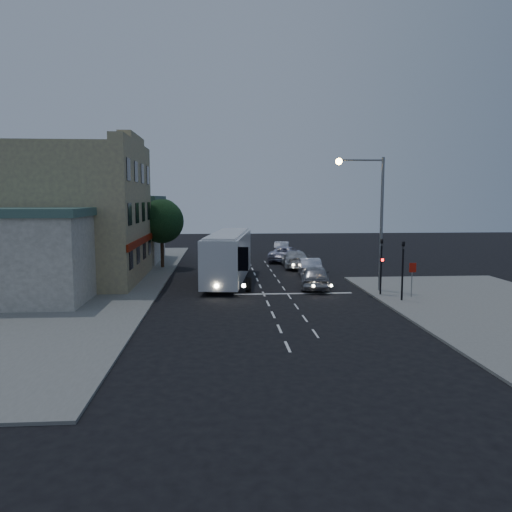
{
  "coord_description": "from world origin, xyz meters",
  "views": [
    {
      "loc": [
        -2.85,
        -30.82,
        6.38
      ],
      "look_at": [
        -0.29,
        5.26,
        2.2
      ],
      "focal_mm": 35.0,
      "sensor_mm": 36.0,
      "label": 1
    }
  ],
  "objects": [
    {
      "name": "car_extra",
      "position": [
        4.12,
        25.54,
        0.75
      ],
      "size": [
        2.29,
        4.76,
        1.5
      ],
      "primitive_type": "imported",
      "rotation": [
        0.0,
        0.0,
        2.98
      ],
      "color": "silver",
      "rests_on": "ground"
    },
    {
      "name": "main_building",
      "position": [
        -13.96,
        8.0,
        5.16
      ],
      "size": [
        10.12,
        12.0,
        11.0
      ],
      "color": "#807157",
      "rests_on": "sidewalk_far"
    },
    {
      "name": "ground",
      "position": [
        0.0,
        0.0,
        0.0
      ],
      "size": [
        120.0,
        120.0,
        0.0
      ],
      "primitive_type": "plane",
      "color": "black"
    },
    {
      "name": "car_sedan_a",
      "position": [
        4.41,
        9.34,
        0.77
      ],
      "size": [
        2.0,
        4.8,
        1.54
      ],
      "primitive_type": "imported",
      "rotation": [
        0.0,
        0.0,
        3.06
      ],
      "color": "silver",
      "rests_on": "ground"
    },
    {
      "name": "tour_bus",
      "position": [
        -2.27,
        7.17,
        2.06
      ],
      "size": [
        4.12,
        12.65,
        3.8
      ],
      "rotation": [
        0.0,
        0.0,
        -0.13
      ],
      "color": "silver",
      "rests_on": "ground"
    },
    {
      "name": "street_tree",
      "position": [
        -8.21,
        15.02,
        4.5
      ],
      "size": [
        4.0,
        4.0,
        6.2
      ],
      "color": "black",
      "rests_on": "sidewalk_far"
    },
    {
      "name": "low_building_north",
      "position": [
        -13.5,
        20.0,
        3.39
      ],
      "size": [
        9.4,
        9.4,
        6.5
      ],
      "color": "gray",
      "rests_on": "sidewalk_far"
    },
    {
      "name": "car_suv",
      "position": [
        3.83,
        3.8,
        0.84
      ],
      "size": [
        2.77,
        5.19,
        1.68
      ],
      "primitive_type": "imported",
      "rotation": [
        0.0,
        0.0,
        2.98
      ],
      "color": "gray",
      "rests_on": "ground"
    },
    {
      "name": "regulatory_sign",
      "position": [
        9.3,
        -0.24,
        1.6
      ],
      "size": [
        0.45,
        0.12,
        2.2
      ],
      "color": "slate",
      "rests_on": "sidewalk_near"
    },
    {
      "name": "traffic_signal_main",
      "position": [
        7.6,
        0.78,
        2.42
      ],
      "size": [
        0.25,
        0.35,
        4.1
      ],
      "color": "black",
      "rests_on": "sidewalk_near"
    },
    {
      "name": "road_markings",
      "position": [
        1.29,
        3.31,
        0.0
      ],
      "size": [
        8.0,
        30.55,
        0.01
      ],
      "color": "silver",
      "rests_on": "ground"
    },
    {
      "name": "streetlight",
      "position": [
        7.34,
        2.2,
        5.73
      ],
      "size": [
        3.32,
        0.44,
        9.0
      ],
      "color": "slate",
      "rests_on": "sidewalk_near"
    },
    {
      "name": "traffic_signal_side",
      "position": [
        8.3,
        -1.2,
        2.42
      ],
      "size": [
        0.18,
        0.15,
        4.1
      ],
      "color": "black",
      "rests_on": "sidewalk_near"
    },
    {
      "name": "low_building_south",
      "position": [
        -14.5,
        -0.5,
        3.0
      ],
      "size": [
        7.4,
        5.4,
        5.7
      ],
      "color": "gray",
      "rests_on": "sidewalk_far"
    },
    {
      "name": "car_sedan_c",
      "position": [
        3.73,
        19.17,
        0.78
      ],
      "size": [
        4.34,
        6.14,
        1.56
      ],
      "primitive_type": "imported",
      "rotation": [
        0.0,
        0.0,
        2.79
      ],
      "color": "silver",
      "rests_on": "ground"
    },
    {
      "name": "sidewalk_near",
      "position": [
        13.0,
        -4.0,
        0.06
      ],
      "size": [
        12.0,
        24.0,
        0.12
      ],
      "primitive_type": "cube",
      "color": "slate",
      "rests_on": "ground"
    },
    {
      "name": "sidewalk_far",
      "position": [
        -13.0,
        8.0,
        0.06
      ],
      "size": [
        12.0,
        50.0,
        0.12
      ],
      "primitive_type": "cube",
      "color": "slate",
      "rests_on": "ground"
    },
    {
      "name": "car_sedan_b",
      "position": [
        4.01,
        14.53,
        0.8
      ],
      "size": [
        2.46,
        5.6,
        1.6
      ],
      "primitive_type": "imported",
      "rotation": [
        0.0,
        0.0,
        3.1
      ],
      "color": "silver",
      "rests_on": "ground"
    }
  ]
}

